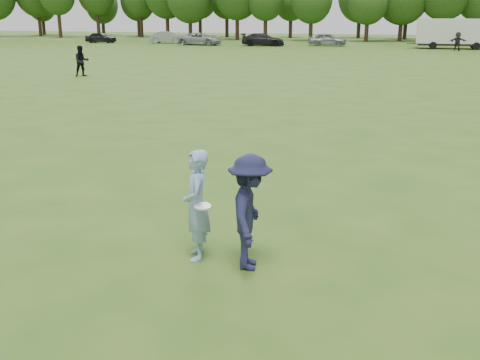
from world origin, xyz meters
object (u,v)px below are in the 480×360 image
Objects in this scene: thrower at (197,205)px; car_e at (328,39)px; player_far_a at (82,61)px; car_b at (167,37)px; car_d at (263,40)px; car_a at (101,38)px; car_c at (200,39)px; player_far_d at (458,41)px; defender at (250,212)px; cargo_trailer at (455,32)px.

car_e is (-5.75, 61.19, -0.14)m from thrower.
car_e is at bearing 165.48° from thrower.
player_far_a is (-16.32, 23.70, 0.04)m from thrower.
car_d is (13.32, -2.41, -0.01)m from car_b.
car_b reaches higher than car_d.
car_a is (-35.39, 60.15, -0.23)m from thrower.
player_far_a reaches higher than car_a.
player_far_a is 0.48× the size of car_a.
car_c is at bearing 86.59° from car_d.
car_b reaches higher than car_c.
player_far_d reaches higher than car_d.
thrower is 0.99× the size of defender.
player_far_a is at bearing 26.39° from defender.
defender is 0.36× the size of car_d.
player_far_d reaches higher than player_far_a.
defender is 0.35× the size of car_c.
thrower is 0.41× the size of car_e.
thrower is at bearing -98.30° from player_far_a.
car_b is at bearing 176.37° from cargo_trailer.
car_d is (7.82, 0.30, 0.00)m from car_c.
defender is 0.97× the size of player_far_a.
thrower is at bearing -164.14° from car_b.
thrower is 62.46m from car_c.
cargo_trailer is at bearing 152.12° from thrower.
car_e is at bearing 172.42° from cargo_trailer.
car_e is 14.24m from cargo_trailer.
defender is 0.40× the size of car_b.
car_c is 0.59× the size of cargo_trailer.
cargo_trailer reaches higher than car_a.
cargo_trailer is (21.53, 0.20, 1.04)m from car_d.
thrower is at bearing -173.02° from car_d.
car_d is at bearing 3.89° from defender.
car_d is (-21.63, 3.16, -0.22)m from player_far_d.
player_far_d is at bearing 151.54° from thrower.
car_d reaches higher than car_c.
car_b is (-34.95, 5.57, -0.21)m from player_far_d.
car_a is (-19.07, 36.45, -0.27)m from player_far_a.
car_e is at bearing 147.78° from player_far_d.
car_d is (-14.12, 59.23, -0.18)m from defender.
player_far_d is 29.59m from car_c.
cargo_trailer is (14.08, -1.87, 1.01)m from car_e.
car_c is 7.82m from car_d.
player_far_a is at bearing -165.33° from thrower.
cargo_trailer reaches higher than car_b.
car_a is 22.21m from car_d.
player_far_d is 0.38× the size of car_d.
player_far_a is 0.21× the size of cargo_trailer.
player_far_d reaches higher than defender.
player_far_a reaches higher than car_b.
thrower is 0.45× the size of car_a.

